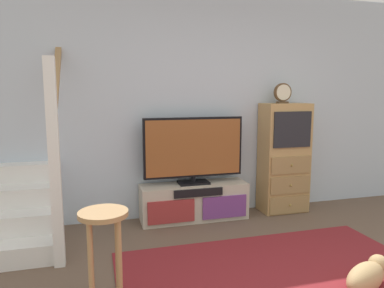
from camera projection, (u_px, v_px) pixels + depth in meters
The scene contains 9 objects.
back_wall at pixel (212, 105), 4.42m from camera, with size 6.40×0.12×2.70m, color silver.
area_rug at pixel (285, 283), 2.84m from camera, with size 2.60×1.80×0.01m, color maroon.
media_console at pixel (194, 202), 4.25m from camera, with size 1.27×0.38×0.43m.
television at pixel (194, 149), 4.18m from camera, with size 1.19×0.22×0.79m.
side_cabinet at pixel (284, 158), 4.50m from camera, with size 0.58×0.38×1.37m.
desk_clock at pixel (283, 93), 4.35m from camera, with size 0.22×0.08×0.25m.
staircase at pixel (16, 202), 3.72m from camera, with size 1.00×1.36×2.20m.
bar_stool_near at pixel (104, 237), 2.45m from camera, with size 0.34×0.34×0.71m.
dog at pixel (367, 276), 2.73m from camera, with size 0.51×0.36×0.23m.
Camera 1 is at (-1.42, -1.75, 1.51)m, focal length 33.40 mm.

